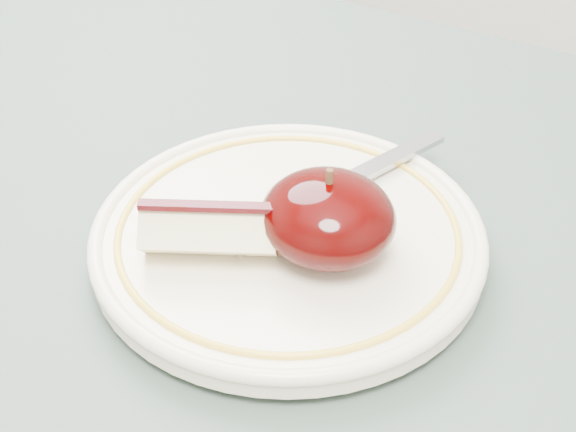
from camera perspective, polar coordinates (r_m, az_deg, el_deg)
The scene contains 4 objects.
plate at distance 0.46m, azimuth -0.00°, elevation -1.39°, with size 0.22×0.22×0.02m.
apple_half at distance 0.43m, azimuth 2.86°, elevation -0.11°, with size 0.07×0.07×0.05m.
apple_wedge at distance 0.43m, azimuth -5.62°, elevation -1.09°, with size 0.08×0.06×0.03m.
fork at distance 0.48m, azimuth 3.28°, elevation 1.98°, with size 0.08×0.17×0.00m.
Camera 1 is at (0.25, -0.19, 1.05)m, focal length 50.00 mm.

